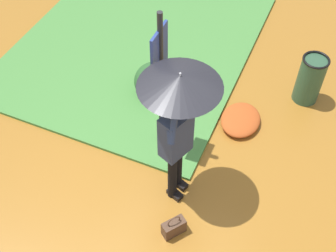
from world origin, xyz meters
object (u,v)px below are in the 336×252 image
person_with_umbrella (178,109)px  handbag (174,227)px  trash_bin (310,79)px  info_sign_post (160,70)px

person_with_umbrella → handbag: 1.60m
trash_bin → person_with_umbrella: bearing=151.8°
person_with_umbrella → info_sign_post: (0.62, 0.50, -0.11)m
handbag → trash_bin: (3.06, -1.03, 0.29)m
info_sign_post → trash_bin: 2.70m
person_with_umbrella → trash_bin: 2.93m
info_sign_post → handbag: (-1.30, -0.75, -1.32)m
info_sign_post → handbag: size_ratio=6.22×
person_with_umbrella → info_sign_post: info_sign_post is taller
person_with_umbrella → trash_bin: size_ratio=2.45×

